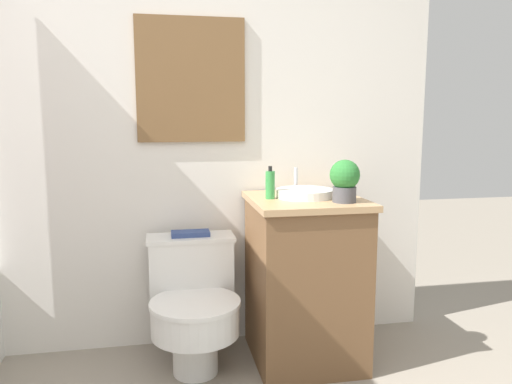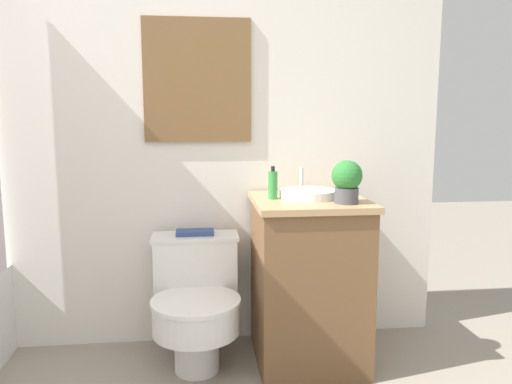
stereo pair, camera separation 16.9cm
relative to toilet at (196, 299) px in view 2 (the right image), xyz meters
name	(u,v)px [view 2 (the right image)]	position (x,y,z in m)	size (l,w,h in m)	color
wall_back	(126,111)	(-0.34, 0.31, 0.92)	(3.36, 0.07, 2.50)	white
toilet	(196,299)	(0.00, 0.00, 0.00)	(0.44, 0.57, 0.63)	white
vanity	(308,280)	(0.56, -0.02, 0.08)	(0.54, 0.58, 0.83)	brown
sink	(308,194)	(0.56, 0.00, 0.52)	(0.29, 0.32, 0.13)	white
soap_bottle	(273,185)	(0.38, -0.01, 0.57)	(0.05, 0.05, 0.16)	green
potted_plant	(347,180)	(0.69, -0.17, 0.60)	(0.14, 0.14, 0.20)	#4C4C51
book_on_tank	(195,232)	(0.00, 0.14, 0.31)	(0.19, 0.09, 0.02)	#33477F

